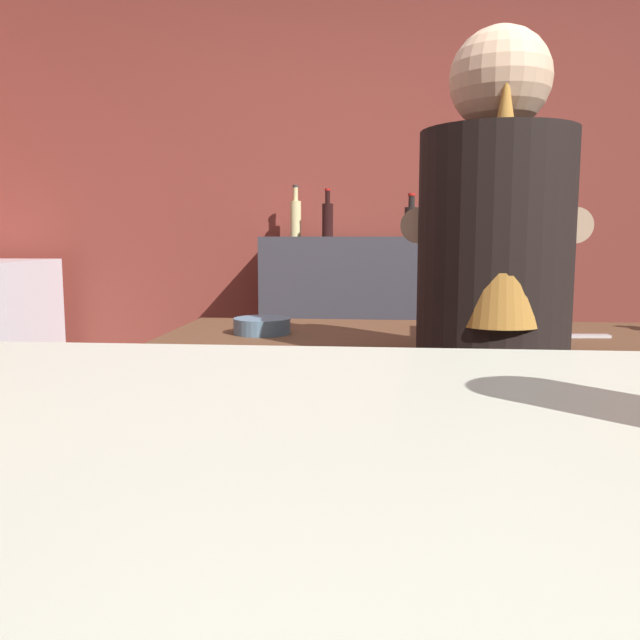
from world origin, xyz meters
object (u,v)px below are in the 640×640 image
mixing_bowl (262,326)px  bottle_soy (411,220)px  bottle_hot_sauce (328,218)px  bottle_olive_oil (296,217)px  bartender (492,343)px  chefs_knife (567,336)px

mixing_bowl → bottle_soy: bottle_soy is taller
bottle_hot_sauce → bottle_olive_oil: (-0.18, 0.14, 0.01)m
bartender → chefs_knife: (0.28, 0.41, -0.04)m
chefs_knife → bottle_hot_sauce: 1.61m
chefs_knife → bottle_soy: size_ratio=1.14×
chefs_knife → bottle_soy: bottle_soy is taller
bottle_soy → bottle_hot_sauce: 0.41m
mixing_bowl → bottle_hot_sauce: bearing=86.4°
bottle_hot_sauce → bottle_olive_oil: size_ratio=0.89×
bottle_soy → bottle_olive_oil: (-0.59, 0.11, 0.02)m
bottle_hot_sauce → chefs_knife: bearing=-59.5°
chefs_knife → bottle_olive_oil: bottle_olive_oil is taller
mixing_bowl → bottle_hot_sauce: bottle_hot_sauce is taller
mixing_bowl → bottle_olive_oil: bearing=93.5°
chefs_knife → bottle_olive_oil: bearing=118.6°
mixing_bowl → chefs_knife: bearing=0.5°
bottle_olive_oil → bottle_hot_sauce: bearing=-38.1°
bartender → bottle_soy: size_ratio=7.74×
bartender → mixing_bowl: 0.72m
chefs_knife → bottle_hot_sauce: bottle_hot_sauce is taller
bottle_soy → bartender: bearing=-86.7°
bottle_soy → bottle_olive_oil: bottle_olive_oil is taller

